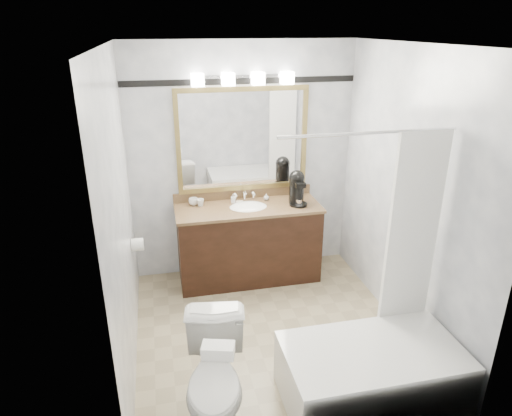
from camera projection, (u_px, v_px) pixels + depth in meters
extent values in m
cube|color=#998967|center=(271.00, 333.00, 4.19)|extent=(2.40, 2.60, 0.01)
cube|color=white|center=(275.00, 43.00, 3.25)|extent=(2.40, 2.60, 0.01)
cube|color=white|center=(243.00, 162.00, 4.90)|extent=(2.40, 0.01, 2.50)
cube|color=white|center=(331.00, 291.00, 2.54)|extent=(2.40, 0.01, 2.50)
cube|color=white|center=(120.00, 219.00, 3.48)|extent=(0.01, 2.60, 2.50)
cube|color=white|center=(407.00, 195.00, 3.96)|extent=(0.01, 2.60, 2.50)
cube|color=black|center=(248.00, 244.00, 4.96)|extent=(1.50, 0.55, 0.82)
cube|color=#9C754A|center=(248.00, 208.00, 4.80)|extent=(1.53, 0.58, 0.03)
cube|color=#9C754A|center=(243.00, 194.00, 5.02)|extent=(1.53, 0.03, 0.10)
ellipsoid|color=white|center=(248.00, 209.00, 4.80)|extent=(0.44, 0.34, 0.14)
cube|color=olive|center=(242.00, 89.00, 4.59)|extent=(1.40, 0.04, 0.05)
cube|color=olive|center=(243.00, 187.00, 4.98)|extent=(1.40, 0.04, 0.05)
cube|color=olive|center=(178.00, 144.00, 4.65)|extent=(0.05, 0.04, 1.00)
cube|color=olive|center=(304.00, 137.00, 4.92)|extent=(0.05, 0.04, 1.00)
cube|color=white|center=(243.00, 140.00, 4.79)|extent=(1.30, 0.01, 1.00)
cube|color=silver|center=(242.00, 76.00, 4.53)|extent=(0.90, 0.05, 0.03)
cube|color=white|center=(198.00, 80.00, 4.41)|extent=(0.12, 0.12, 0.12)
cube|color=white|center=(228.00, 79.00, 4.47)|extent=(0.12, 0.12, 0.12)
cube|color=white|center=(258.00, 78.00, 4.53)|extent=(0.12, 0.12, 0.12)
cube|color=white|center=(287.00, 78.00, 4.59)|extent=(0.12, 0.12, 0.12)
cube|color=black|center=(242.00, 81.00, 4.57)|extent=(2.40, 0.01, 0.06)
cube|color=white|center=(371.00, 374.00, 3.38)|extent=(1.30, 0.72, 0.45)
cylinder|color=silver|center=(370.00, 133.00, 3.08)|extent=(1.30, 0.02, 0.02)
cube|color=white|center=(413.00, 232.00, 3.44)|extent=(0.40, 0.04, 1.55)
cylinder|color=white|center=(138.00, 245.00, 4.30)|extent=(0.11, 0.12, 0.12)
imported|color=white|center=(216.00, 380.00, 3.10)|extent=(0.53, 0.80, 0.77)
cube|color=white|center=(218.00, 350.00, 2.75)|extent=(0.22, 0.16, 0.08)
cylinder|color=black|center=(298.00, 204.00, 4.83)|extent=(0.19, 0.19, 0.02)
cylinder|color=black|center=(296.00, 190.00, 4.83)|extent=(0.16, 0.16, 0.27)
sphere|color=black|center=(297.00, 178.00, 4.78)|extent=(0.16, 0.16, 0.16)
cube|color=black|center=(300.00, 185.00, 4.72)|extent=(0.11, 0.11, 0.05)
cylinder|color=silver|center=(299.00, 202.00, 4.80)|extent=(0.06, 0.06, 0.06)
imported|color=white|center=(193.00, 202.00, 4.82)|extent=(0.13, 0.13, 0.08)
imported|color=white|center=(200.00, 203.00, 4.80)|extent=(0.10, 0.10, 0.07)
imported|color=white|center=(233.00, 198.00, 4.88)|extent=(0.05, 0.05, 0.10)
imported|color=white|center=(266.00, 197.00, 4.96)|extent=(0.07, 0.07, 0.07)
cube|color=beige|center=(240.00, 202.00, 4.88)|extent=(0.08, 0.05, 0.02)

